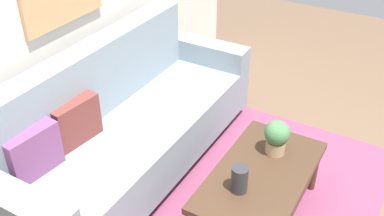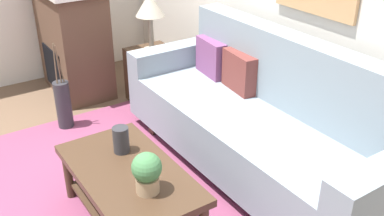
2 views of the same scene
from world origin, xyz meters
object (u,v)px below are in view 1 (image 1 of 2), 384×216
object	(u,v)px
couch	(127,127)
throw_pillow_maroon	(76,122)
throw_pillow_plum	(33,152)
potted_plant_tabletop	(277,136)
tabletop_vase	(239,179)
coffee_table	(260,186)

from	to	relation	value
couch	throw_pillow_maroon	size ratio (longest dim) A/B	6.83
throw_pillow_plum	potted_plant_tabletop	world-z (taller)	throw_pillow_plum
potted_plant_tabletop	throw_pillow_maroon	bearing A→B (deg)	118.88
throw_pillow_maroon	potted_plant_tabletop	distance (m)	1.41
throw_pillow_plum	tabletop_vase	size ratio (longest dim) A/B	1.95
throw_pillow_maroon	coffee_table	world-z (taller)	throw_pillow_maroon
throw_pillow_plum	throw_pillow_maroon	size ratio (longest dim) A/B	1.00
tabletop_vase	potted_plant_tabletop	bearing A→B (deg)	-7.10
throw_pillow_plum	potted_plant_tabletop	distance (m)	1.63
throw_pillow_plum	tabletop_vase	world-z (taller)	throw_pillow_plum
tabletop_vase	couch	bearing A→B (deg)	79.33
throw_pillow_plum	throw_pillow_maroon	xyz separation A→B (m)	(0.39, 0.00, 0.00)
couch	throw_pillow_maroon	distance (m)	0.48
throw_pillow_plum	coffee_table	distance (m)	1.52
couch	tabletop_vase	distance (m)	1.07
couch	throw_pillow_plum	bearing A→B (deg)	170.98
coffee_table	potted_plant_tabletop	size ratio (longest dim) A/B	4.20
throw_pillow_maroon	throw_pillow_plum	bearing A→B (deg)	180.00
throw_pillow_maroon	couch	bearing A→B (deg)	-17.61
couch	coffee_table	distance (m)	1.11
throw_pillow_plum	coffee_table	bearing A→B (deg)	-56.63
throw_pillow_maroon	tabletop_vase	size ratio (longest dim) A/B	1.95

